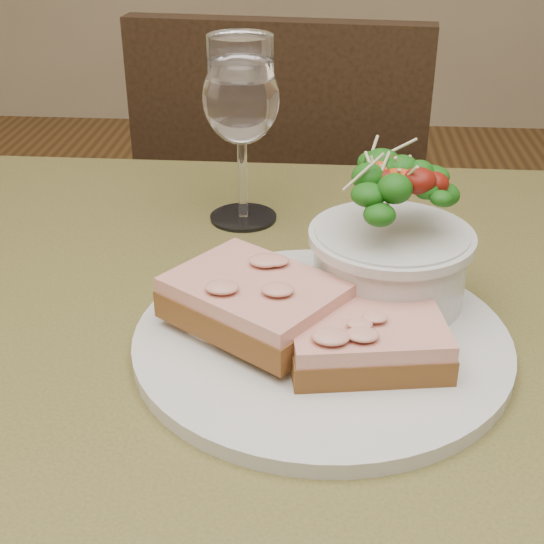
# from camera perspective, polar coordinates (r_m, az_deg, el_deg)

# --- Properties ---
(cafe_table) EXTENTS (0.80, 0.80, 0.75)m
(cafe_table) POSITION_cam_1_polar(r_m,az_deg,el_deg) (0.66, 1.36, -12.63)
(cafe_table) COLOR #48441E
(cafe_table) RESTS_ON ground
(chair_far) EXTENTS (0.46, 0.46, 0.90)m
(chair_far) POSITION_cam_1_polar(r_m,az_deg,el_deg) (1.44, 1.43, -4.83)
(chair_far) COLOR black
(chair_far) RESTS_ON ground
(dinner_plate) EXTENTS (0.29, 0.29, 0.01)m
(dinner_plate) POSITION_cam_1_polar(r_m,az_deg,el_deg) (0.59, 3.74, -5.16)
(dinner_plate) COLOR silver
(dinner_plate) RESTS_ON cafe_table
(sandwich_front) EXTENTS (0.12, 0.10, 0.03)m
(sandwich_front) POSITION_cam_1_polar(r_m,az_deg,el_deg) (0.55, 7.10, -4.98)
(sandwich_front) COLOR #4C2714
(sandwich_front) RESTS_ON dinner_plate
(sandwich_back) EXTENTS (0.16, 0.15, 0.03)m
(sandwich_back) POSITION_cam_1_polar(r_m,az_deg,el_deg) (0.58, -1.28, -2.15)
(sandwich_back) COLOR #4C2714
(sandwich_back) RESTS_ON dinner_plate
(ramekin) EXTENTS (0.07, 0.07, 0.04)m
(ramekin) POSITION_cam_1_polar(r_m,az_deg,el_deg) (0.59, -3.46, -2.17)
(ramekin) COLOR beige
(ramekin) RESTS_ON dinner_plate
(salad_bowl) EXTENTS (0.12, 0.12, 0.13)m
(salad_bowl) POSITION_cam_1_polar(r_m,az_deg,el_deg) (0.61, 9.01, 2.90)
(salad_bowl) COLOR silver
(salad_bowl) RESTS_ON dinner_plate
(garnish) EXTENTS (0.05, 0.04, 0.02)m
(garnish) POSITION_cam_1_polar(r_m,az_deg,el_deg) (0.64, -1.14, -0.75)
(garnish) COLOR #0A3B0B
(garnish) RESTS_ON dinner_plate
(wine_glass) EXTENTS (0.08, 0.08, 0.18)m
(wine_glass) POSITION_cam_1_polar(r_m,az_deg,el_deg) (0.76, -2.34, 12.53)
(wine_glass) COLOR white
(wine_glass) RESTS_ON cafe_table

